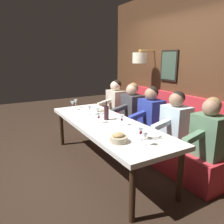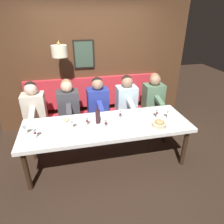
% 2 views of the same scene
% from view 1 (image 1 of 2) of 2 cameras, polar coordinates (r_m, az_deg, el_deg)
% --- Properties ---
extents(ground_plane, '(12.00, 12.00, 0.00)m').
position_cam_1_polar(ground_plane, '(3.66, -1.46, -13.85)').
color(ground_plane, '#332319').
extents(dining_table, '(0.90, 2.64, 0.74)m').
position_cam_1_polar(dining_table, '(3.39, -1.54, -3.71)').
color(dining_table, white).
rests_on(dining_table, ground_plane).
extents(banquette_bench, '(0.52, 2.84, 0.45)m').
position_cam_1_polar(banquette_bench, '(4.02, 9.84, -7.83)').
color(banquette_bench, red).
rests_on(banquette_bench, ground_plane).
extents(back_wall_panel, '(0.59, 4.04, 2.90)m').
position_cam_1_polar(back_wall_panel, '(4.15, 16.64, 8.71)').
color(back_wall_panel, '#51331E').
rests_on(back_wall_panel, ground_plane).
extents(diner_nearest, '(0.60, 0.40, 0.79)m').
position_cam_1_polar(diner_nearest, '(3.08, 24.09, -4.26)').
color(diner_nearest, '#567A5B').
rests_on(diner_nearest, banquette_bench).
extents(diner_near, '(0.60, 0.40, 0.79)m').
position_cam_1_polar(diner_near, '(3.43, 16.32, -1.72)').
color(diner_near, silver).
rests_on(diner_near, banquette_bench).
extents(diner_middle, '(0.60, 0.40, 0.79)m').
position_cam_1_polar(diner_middle, '(3.84, 10.10, 0.34)').
color(diner_middle, '#283893').
rests_on(diner_middle, banquette_bench).
extents(diner_far, '(0.60, 0.40, 0.79)m').
position_cam_1_polar(diner_far, '(4.27, 5.27, 1.94)').
color(diner_far, '#3D3D42').
rests_on(diner_far, banquette_bench).
extents(diner_farthest, '(0.60, 0.40, 0.79)m').
position_cam_1_polar(diner_farthest, '(4.78, 1.00, 3.34)').
color(diner_farthest, beige).
rests_on(diner_farthest, banquette_bench).
extents(place_setting_0, '(0.24, 0.32, 0.01)m').
position_cam_1_polar(place_setting_0, '(2.88, 10.30, -5.86)').
color(place_setting_0, silver).
rests_on(place_setting_0, dining_table).
extents(place_setting_1, '(0.24, 0.32, 0.05)m').
position_cam_1_polar(place_setting_1, '(4.00, -2.86, 0.22)').
color(place_setting_1, white).
rests_on(place_setting_1, dining_table).
extents(wine_glass_0, '(0.07, 0.07, 0.16)m').
position_cam_1_polar(wine_glass_0, '(3.33, -3.51, -0.91)').
color(wine_glass_0, silver).
rests_on(wine_glass_0, dining_table).
extents(wine_glass_1, '(0.07, 0.07, 0.16)m').
position_cam_1_polar(wine_glass_1, '(4.21, -10.34, 2.15)').
color(wine_glass_1, silver).
rests_on(wine_glass_1, dining_table).
extents(wine_glass_2, '(0.07, 0.07, 0.16)m').
position_cam_1_polar(wine_glass_2, '(2.51, 8.69, -6.16)').
color(wine_glass_2, silver).
rests_on(wine_glass_2, dining_table).
extents(wine_glass_3, '(0.07, 0.07, 0.16)m').
position_cam_1_polar(wine_glass_3, '(3.19, 2.59, -1.56)').
color(wine_glass_3, silver).
rests_on(wine_glass_3, dining_table).
extents(wine_glass_4, '(0.07, 0.07, 0.16)m').
position_cam_1_polar(wine_glass_4, '(3.61, -3.69, 0.31)').
color(wine_glass_4, silver).
rests_on(wine_glass_4, dining_table).
extents(wine_glass_5, '(0.07, 0.07, 0.16)m').
position_cam_1_polar(wine_glass_5, '(2.67, 7.54, -4.91)').
color(wine_glass_5, silver).
rests_on(wine_glass_5, dining_table).
extents(wine_glass_6, '(0.07, 0.07, 0.16)m').
position_cam_1_polar(wine_glass_6, '(3.79, -5.88, 0.95)').
color(wine_glass_6, silver).
rests_on(wine_glass_6, dining_table).
extents(wine_glass_7, '(0.07, 0.07, 0.16)m').
position_cam_1_polar(wine_glass_7, '(4.39, -9.52, 2.69)').
color(wine_glass_7, silver).
rests_on(wine_glass_7, dining_table).
extents(wine_bottle, '(0.08, 0.08, 0.30)m').
position_cam_1_polar(wine_bottle, '(3.48, -1.48, -0.18)').
color(wine_bottle, '#33191E').
rests_on(wine_bottle, dining_table).
extents(bread_bowl, '(0.22, 0.22, 0.12)m').
position_cam_1_polar(bread_bowl, '(2.61, 1.69, -6.83)').
color(bread_bowl, beige).
rests_on(bread_bowl, dining_table).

